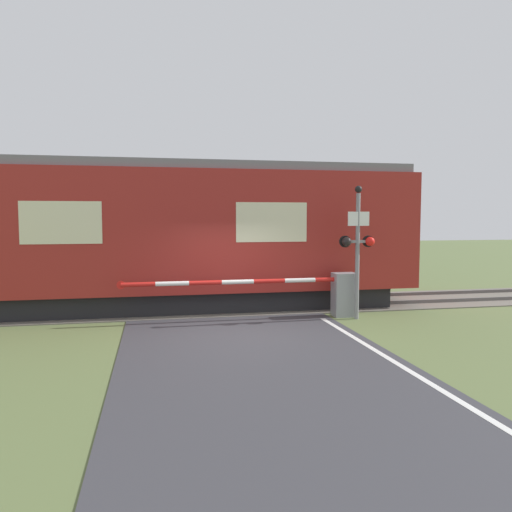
{
  "coord_description": "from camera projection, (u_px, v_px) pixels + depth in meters",
  "views": [
    {
      "loc": [
        -1.86,
        -10.99,
        2.61
      ],
      "look_at": [
        0.77,
        1.92,
        1.59
      ],
      "focal_mm": 35.0,
      "sensor_mm": 36.0,
      "label": 1
    }
  ],
  "objects": [
    {
      "name": "ground_plane",
      "position": [
        239.0,
        333.0,
        11.31
      ],
      "size": [
        80.0,
        80.0,
        0.0
      ],
      "primitive_type": "plane",
      "color": "#5B6B3D"
    },
    {
      "name": "signal_post",
      "position": [
        358.0,
        243.0,
        12.69
      ],
      "size": [
        0.93,
        0.26,
        3.41
      ],
      "color": "gray",
      "rests_on": "ground_plane"
    },
    {
      "name": "crossing_barrier",
      "position": [
        325.0,
        292.0,
        13.04
      ],
      "size": [
        6.1,
        0.44,
        1.15
      ],
      "color": "gray",
      "rests_on": "ground_plane"
    },
    {
      "name": "track_bed",
      "position": [
        221.0,
        306.0,
        14.54
      ],
      "size": [
        36.0,
        3.2,
        0.13
      ],
      "color": "#666056",
      "rests_on": "ground_plane"
    },
    {
      "name": "train",
      "position": [
        71.0,
        236.0,
        13.56
      ],
      "size": [
        19.21,
        2.83,
        4.11
      ],
      "color": "black",
      "rests_on": "ground_plane"
    }
  ]
}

